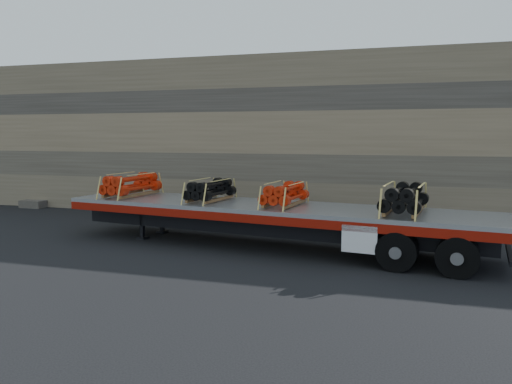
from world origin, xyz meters
TOP-DOWN VIEW (x-y plane):
  - ground at (0.00, 0.00)m, footprint 120.00×120.00m
  - rock_wall at (0.00, 6.50)m, footprint 44.00×3.00m
  - trailer at (0.55, -0.31)m, footprint 14.23×4.44m
  - bundle_front at (-4.82, 0.37)m, footprint 1.38×2.33m
  - bundle_midfront at (-1.56, -0.04)m, footprint 1.22×2.06m
  - bundle_midrear at (1.10, -0.38)m, footprint 1.21×2.05m
  - bundle_rear at (4.72, -0.85)m, footprint 1.40×2.37m

SIDE VIEW (x-z plane):
  - ground at x=0.00m, z-range 0.00..0.00m
  - trailer at x=0.55m, z-range 0.00..1.40m
  - bundle_midrear at x=1.10m, z-range 1.40..2.09m
  - bundle_midfront at x=-1.56m, z-range 1.40..2.09m
  - bundle_front at x=-4.82m, z-range 1.40..2.18m
  - bundle_rear at x=4.72m, z-range 1.40..2.19m
  - rock_wall at x=0.00m, z-range 0.00..7.00m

